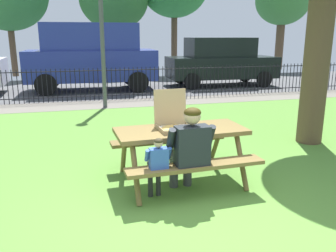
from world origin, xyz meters
name	(u,v)px	position (x,y,z in m)	size (l,w,h in m)	color
ground	(156,165)	(0.00, 2.12, -0.01)	(28.00, 12.24, 0.02)	#588C35
cobblestone_walkway	(117,104)	(0.00, 7.54, 0.00)	(28.00, 1.40, 0.01)	slate
street_asphalt	(106,87)	(0.00, 11.32, -0.01)	(28.00, 6.16, 0.01)	#515154
picnic_table_foreground	(181,141)	(0.20, 1.40, 0.60)	(1.86, 1.56, 0.79)	brown
pizza_box_open	(174,122)	(0.11, 1.45, 0.87)	(0.50, 0.53, 0.53)	tan
adult_at_table	(189,148)	(0.16, 0.90, 0.66)	(0.62, 0.60, 1.19)	#424242
child_at_table	(157,163)	(-0.26, 0.85, 0.51)	(0.33, 0.32, 0.84)	#2B2B2B
iron_fence_streetside	(114,84)	(0.00, 8.24, 0.53)	(21.40, 0.03, 1.04)	black
lamp_post_walkway	(101,21)	(-0.40, 7.04, 2.40)	(0.28, 0.28, 3.91)	#4C4C51
parked_car_left	(91,55)	(-0.56, 10.49, 1.31)	(4.75, 2.18, 2.46)	navy
parked_car_center	(221,61)	(4.62, 10.50, 1.01)	(4.46, 2.03, 1.94)	black
far_tree_right	(283,1)	(10.88, 16.34, 3.98)	(3.18, 3.18, 5.46)	brown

